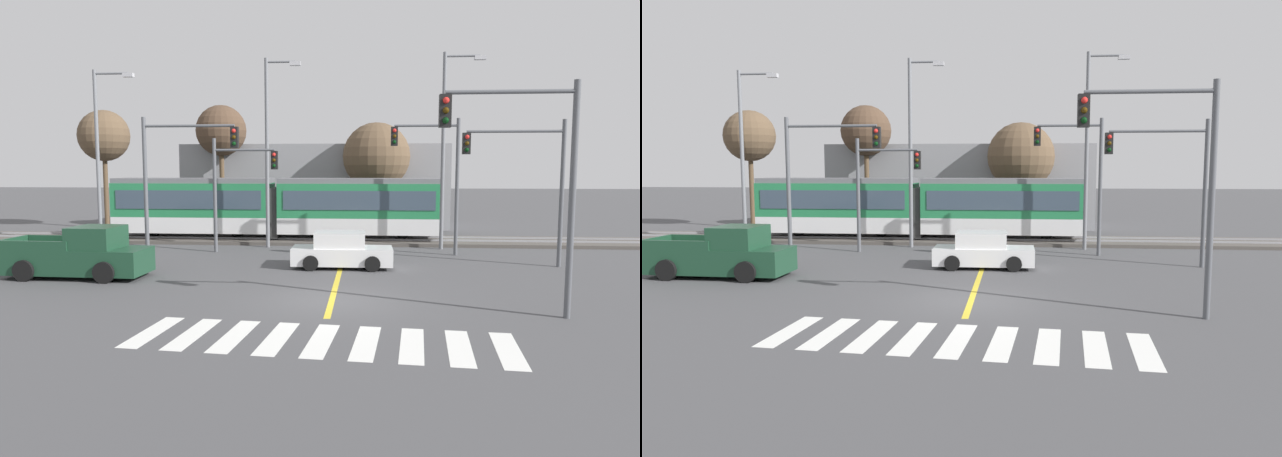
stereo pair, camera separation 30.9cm
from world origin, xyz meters
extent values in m
plane|color=#474749|center=(0.00, 0.00, 0.00)|extent=(200.00, 200.00, 0.00)
cube|color=#4C4742|center=(0.00, 14.49, 0.09)|extent=(120.00, 4.00, 0.18)
cube|color=#939399|center=(0.00, 13.77, 0.23)|extent=(120.00, 0.08, 0.10)
cube|color=#939399|center=(0.00, 15.21, 0.23)|extent=(120.00, 0.08, 0.10)
cube|color=silver|center=(-8.87, 14.49, 0.98)|extent=(9.00, 2.60, 0.90)
cube|color=#237A47|center=(-8.87, 14.49, 2.38)|extent=(9.00, 2.60, 1.90)
cube|color=#384756|center=(-8.87, 13.17, 2.43)|extent=(8.28, 0.04, 1.04)
cube|color=slate|center=(-8.87, 14.49, 3.47)|extent=(9.00, 2.39, 0.28)
cylinder|color=black|center=(-6.40, 14.49, 0.53)|extent=(0.70, 0.20, 0.70)
cylinder|color=black|center=(-11.35, 14.49, 0.53)|extent=(0.70, 0.20, 0.70)
cube|color=silver|center=(0.63, 14.49, 0.98)|extent=(9.00, 2.60, 0.90)
cube|color=#237A47|center=(0.63, 14.49, 2.38)|extent=(9.00, 2.60, 1.90)
cube|color=#384756|center=(0.63, 13.17, 2.43)|extent=(8.28, 0.04, 1.04)
cube|color=slate|center=(0.63, 14.49, 3.47)|extent=(9.00, 2.39, 0.28)
cylinder|color=black|center=(3.10, 14.49, 0.53)|extent=(0.70, 0.20, 0.70)
cylinder|color=black|center=(-1.85, 14.49, 0.53)|extent=(0.70, 0.20, 0.70)
cube|color=#2D2D2D|center=(-4.12, 14.49, 1.68)|extent=(0.50, 2.34, 2.80)
cube|color=silver|center=(-4.38, -3.86, 0.00)|extent=(0.80, 2.84, 0.01)
cube|color=silver|center=(-3.29, -3.96, 0.00)|extent=(0.80, 2.84, 0.01)
cube|color=silver|center=(-2.19, -4.06, 0.00)|extent=(0.80, 2.84, 0.01)
cube|color=silver|center=(-1.10, -4.15, 0.00)|extent=(0.80, 2.84, 0.01)
cube|color=silver|center=(0.00, -4.25, 0.00)|extent=(0.80, 2.84, 0.01)
cube|color=silver|center=(1.10, -4.35, 0.00)|extent=(0.80, 2.84, 0.01)
cube|color=silver|center=(2.19, -4.44, 0.00)|extent=(0.80, 2.84, 0.01)
cube|color=silver|center=(3.29, -4.54, 0.00)|extent=(0.80, 2.84, 0.01)
cube|color=silver|center=(4.38, -4.64, 0.00)|extent=(0.80, 2.84, 0.01)
cube|color=gold|center=(0.00, 5.12, 0.00)|extent=(0.20, 14.74, 0.01)
cube|color=silver|center=(0.06, 5.97, 0.52)|extent=(4.21, 1.73, 0.72)
cube|color=silver|center=(-0.04, 5.97, 1.20)|extent=(2.11, 1.54, 0.64)
cube|color=#384756|center=(0.96, 5.98, 1.20)|extent=(0.11, 1.43, 0.52)
cube|color=#384756|center=(-0.04, 6.75, 1.20)|extent=(1.79, 0.05, 0.48)
cylinder|color=black|center=(1.32, 6.83, 0.32)|extent=(0.64, 0.23, 0.64)
cylinder|color=black|center=(1.33, 5.13, 0.32)|extent=(0.64, 0.23, 0.64)
cylinder|color=black|center=(-1.20, 6.81, 0.32)|extent=(0.64, 0.23, 0.64)
cylinder|color=black|center=(-1.19, 5.11, 0.32)|extent=(0.64, 0.23, 0.64)
cube|color=#193D28|center=(-9.99, 3.04, 0.66)|extent=(5.46, 2.14, 0.96)
cube|color=#193D28|center=(-9.18, 3.02, 1.56)|extent=(1.76, 1.90, 0.84)
cube|color=#384756|center=(-8.43, 2.99, 1.58)|extent=(0.16, 1.70, 0.66)
cube|color=#193D28|center=(-11.18, 4.00, 1.32)|extent=(2.70, 0.21, 0.36)
cube|color=#193D28|center=(-11.24, 2.17, 1.32)|extent=(2.70, 0.21, 0.36)
cube|color=#193D28|center=(-12.63, 3.13, 1.32)|extent=(0.18, 1.96, 0.36)
cylinder|color=black|center=(-8.39, 3.97, 0.40)|extent=(0.81, 0.31, 0.80)
cylinder|color=black|center=(-8.46, 2.01, 0.40)|extent=(0.81, 0.31, 0.80)
cylinder|color=black|center=(-11.52, 4.08, 0.40)|extent=(0.81, 0.31, 0.80)
cylinder|color=black|center=(-11.59, 2.12, 0.40)|extent=(0.81, 0.31, 0.80)
cylinder|color=#515459|center=(-6.45, 10.02, 2.82)|extent=(0.18, 0.18, 5.65)
cylinder|color=#515459|center=(-4.95, 10.02, 5.07)|extent=(3.00, 0.12, 0.12)
cube|color=black|center=(-3.45, 10.02, 4.57)|extent=(0.32, 0.28, 0.90)
sphere|color=red|center=(-3.45, 9.87, 4.84)|extent=(0.18, 0.18, 0.18)
sphere|color=#3A2706|center=(-3.45, 9.87, 4.57)|extent=(0.18, 0.18, 0.18)
sphere|color=black|center=(-3.45, 9.87, 4.30)|extent=(0.18, 0.18, 0.18)
cylinder|color=#515459|center=(5.36, 9.89, 3.27)|extent=(0.18, 0.18, 6.53)
cylinder|color=#515459|center=(3.86, 9.89, 6.19)|extent=(3.00, 0.12, 0.12)
cube|color=black|center=(2.36, 9.89, 5.69)|extent=(0.32, 0.28, 0.90)
sphere|color=red|center=(2.36, 9.74, 5.96)|extent=(0.18, 0.18, 0.18)
sphere|color=#3A2706|center=(2.36, 9.74, 5.69)|extent=(0.18, 0.18, 0.18)
sphere|color=black|center=(2.36, 9.74, 5.42)|extent=(0.18, 0.18, 0.18)
cylinder|color=#515459|center=(-8.60, 6.53, 3.19)|extent=(0.18, 0.18, 6.39)
cylinder|color=#515459|center=(-6.60, 6.53, 6.00)|extent=(4.00, 0.12, 0.12)
cube|color=black|center=(-4.60, 6.53, 5.50)|extent=(0.32, 0.28, 0.90)
sphere|color=red|center=(-4.60, 6.38, 5.77)|extent=(0.18, 0.18, 0.18)
sphere|color=#3A2706|center=(-4.60, 6.38, 5.50)|extent=(0.18, 0.18, 0.18)
sphere|color=black|center=(-4.60, 6.38, 5.23)|extent=(0.18, 0.18, 0.18)
cylinder|color=#515459|center=(9.26, 6.99, 3.11)|extent=(0.18, 0.18, 6.22)
cylinder|color=#515459|center=(7.26, 6.99, 5.72)|extent=(4.00, 0.12, 0.12)
cube|color=black|center=(5.26, 6.99, 5.22)|extent=(0.32, 0.28, 0.90)
sphere|color=red|center=(5.26, 6.84, 5.49)|extent=(0.18, 0.18, 0.18)
sphere|color=#3A2706|center=(5.26, 6.84, 5.22)|extent=(0.18, 0.18, 0.18)
sphere|color=black|center=(5.26, 6.84, 4.95)|extent=(0.18, 0.18, 0.18)
cylinder|color=#515459|center=(6.72, -1.60, 3.28)|extent=(0.18, 0.18, 6.57)
cylinder|color=#515459|center=(4.97, -1.60, 6.26)|extent=(3.50, 0.12, 0.12)
cube|color=black|center=(3.22, -1.60, 5.76)|extent=(0.32, 0.28, 0.90)
sphere|color=red|center=(3.22, -1.75, 6.03)|extent=(0.18, 0.18, 0.18)
sphere|color=#3A2706|center=(3.22, -1.75, 5.76)|extent=(0.18, 0.18, 0.18)
sphere|color=black|center=(3.22, -1.75, 5.49)|extent=(0.18, 0.18, 0.18)
cylinder|color=slate|center=(-13.23, 11.68, 4.65)|extent=(0.20, 0.20, 9.31)
cylinder|color=slate|center=(-12.31, 11.68, 9.11)|extent=(1.83, 0.12, 0.12)
cube|color=#B2B2B7|center=(-11.40, 11.68, 9.01)|extent=(0.56, 0.28, 0.20)
cylinder|color=slate|center=(-4.15, 11.90, 4.90)|extent=(0.20, 0.20, 9.81)
cylinder|color=slate|center=(-3.39, 11.90, 9.61)|extent=(1.50, 0.12, 0.12)
cube|color=#B2B2B7|center=(-2.64, 11.90, 9.51)|extent=(0.56, 0.28, 0.20)
cylinder|color=slate|center=(4.92, 11.92, 4.98)|extent=(0.20, 0.20, 9.96)
cylinder|color=slate|center=(5.79, 11.92, 9.76)|extent=(1.73, 0.12, 0.12)
cube|color=#B2B2B7|center=(6.65, 11.92, 9.66)|extent=(0.56, 0.28, 0.20)
cylinder|color=brown|center=(-16.96, 20.37, 2.85)|extent=(0.32, 0.32, 5.69)
sphere|color=brown|center=(-16.96, 20.37, 6.39)|extent=(3.49, 3.49, 3.49)
cylinder|color=brown|center=(-8.63, 19.86, 2.99)|extent=(0.32, 0.32, 5.99)
sphere|color=#4C3828|center=(-8.63, 19.86, 6.66)|extent=(3.35, 3.35, 3.35)
cylinder|color=brown|center=(1.66, 19.78, 2.03)|extent=(0.32, 0.32, 4.06)
sphere|color=brown|center=(1.66, 19.78, 4.94)|extent=(4.40, 4.40, 4.40)
cube|color=gray|center=(-2.59, 23.67, 2.90)|extent=(18.44, 6.00, 5.81)
camera|label=1|loc=(1.10, -17.76, 4.20)|focal=32.00mm
camera|label=2|loc=(1.41, -17.74, 4.20)|focal=32.00mm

